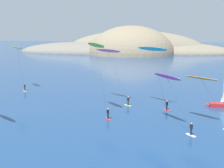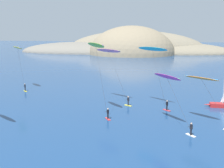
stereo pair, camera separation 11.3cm
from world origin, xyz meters
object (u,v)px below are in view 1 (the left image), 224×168
at_px(sailboat_near, 222,104).
at_px(kitesurfer_cyan, 153,53).
at_px(kitesurfer_orange, 203,82).
at_px(kitesurfer_magenta, 169,81).
at_px(kitesurfer_pink, 110,55).
at_px(kitesurfer_yellow, 18,51).
at_px(kitesurfer_lime, 97,50).

distance_m(sailboat_near, kitesurfer_cyan, 14.93).
distance_m(kitesurfer_orange, kitesurfer_cyan, 11.02).
height_order(kitesurfer_magenta, kitesurfer_pink, kitesurfer_pink).
bearing_deg(kitesurfer_pink, kitesurfer_yellow, 161.84).
relative_size(kitesurfer_magenta, kitesurfer_pink, 0.74).
distance_m(kitesurfer_pink, kitesurfer_cyan, 8.26).
bearing_deg(kitesurfer_orange, kitesurfer_yellow, 155.66).
xyz_separation_m(kitesurfer_orange, kitesurfer_cyan, (-7.37, 7.50, 3.31)).
distance_m(sailboat_near, kitesurfer_orange, 11.72).
distance_m(kitesurfer_orange, kitesurfer_yellow, 41.21).
distance_m(sailboat_near, kitesurfer_pink, 21.56).
relative_size(sailboat_near, kitesurfer_orange, 0.85).
relative_size(kitesurfer_orange, kitesurfer_lime, 0.61).
bearing_deg(sailboat_near, kitesurfer_yellow, 169.74).
distance_m(kitesurfer_magenta, kitesurfer_lime, 12.13).
height_order(kitesurfer_pink, kitesurfer_lime, kitesurfer_lime).
bearing_deg(sailboat_near, kitesurfer_lime, -159.52).
distance_m(kitesurfer_pink, kitesurfer_orange, 18.34).
distance_m(sailboat_near, kitesurfer_lime, 23.75).
distance_m(kitesurfer_pink, kitesurfer_yellow, 23.31).
distance_m(sailboat_near, kitesurfer_magenta, 15.68).
relative_size(kitesurfer_pink, kitesurfer_cyan, 0.94).
bearing_deg(kitesurfer_lime, kitesurfer_yellow, 144.89).
bearing_deg(kitesurfer_lime, kitesurfer_pink, 86.74).
relative_size(kitesurfer_magenta, kitesurfer_yellow, 0.75).
xyz_separation_m(kitesurfer_pink, kitesurfer_yellow, (-22.15, 7.27, -0.19)).
bearing_deg(sailboat_near, kitesurfer_orange, -116.49).
relative_size(kitesurfer_pink, kitesurfer_lime, 0.87).
xyz_separation_m(kitesurfer_pink, kitesurfer_lime, (-0.46, -7.99, 1.31)).
bearing_deg(kitesurfer_cyan, kitesurfer_orange, -45.48).
distance_m(kitesurfer_magenta, kitesurfer_orange, 5.14).
height_order(sailboat_near, kitesurfer_magenta, kitesurfer_magenta).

